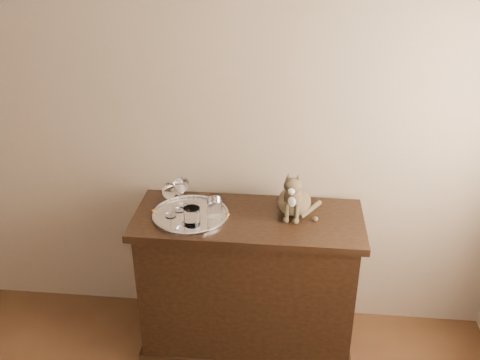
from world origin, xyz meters
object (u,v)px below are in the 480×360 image
object	(u,v)px
sideboard	(248,283)
tray	(191,215)
tumbler_c	(215,207)
wine_glass_c	(170,200)
tumbler_b	(192,216)
cat	(295,190)
wine_glass_a	(179,195)
wine_glass_b	(183,192)

from	to	relation	value
sideboard	tray	xyz separation A→B (m)	(-0.30, -0.02, 0.43)
tumbler_c	wine_glass_c	bearing A→B (deg)	-172.24
tumbler_b	tumbler_c	distance (m)	0.15
sideboard	tray	bearing A→B (deg)	-175.93
tumbler_b	cat	distance (m)	0.55
tumbler_b	tray	bearing A→B (deg)	105.61
cat	tray	bearing A→B (deg)	-162.96
tumbler_c	tray	bearing A→B (deg)	-175.11
wine_glass_c	tray	bearing A→B (deg)	11.28
sideboard	wine_glass_c	distance (m)	0.66
tray	wine_glass_a	distance (m)	0.12
sideboard	wine_glass_c	bearing A→B (deg)	-174.09
tumbler_c	cat	xyz separation A→B (m)	(0.41, 0.08, 0.08)
cat	sideboard	bearing A→B (deg)	-156.13
cat	tumbler_b	bearing A→B (deg)	-152.38
tumbler_b	tumbler_c	xyz separation A→B (m)	(0.10, 0.11, -0.00)
sideboard	wine_glass_b	world-z (taller)	wine_glass_b
wine_glass_b	tumbler_c	xyz separation A→B (m)	(0.18, -0.07, -0.04)
sideboard	wine_glass_b	bearing A→B (deg)	170.15
sideboard	tumbler_b	world-z (taller)	tumbler_b
wine_glass_c	tumbler_b	size ratio (longest dim) A/B	2.00
sideboard	tray	size ratio (longest dim) A/B	3.00
wine_glass_a	wine_glass_b	distance (m)	0.04
sideboard	wine_glass_c	world-z (taller)	wine_glass_c
tray	wine_glass_a	bearing A→B (deg)	148.04
cat	wine_glass_b	bearing A→B (deg)	-171.74
wine_glass_a	cat	distance (m)	0.60
wine_glass_b	tumbler_b	bearing A→B (deg)	-66.73
sideboard	tumbler_c	distance (m)	0.51
wine_glass_a	wine_glass_c	bearing A→B (deg)	-120.67
wine_glass_a	wine_glass_b	size ratio (longest dim) A/B	1.04
tumbler_b	wine_glass_b	bearing A→B (deg)	113.27
wine_glass_c	tumbler_b	bearing A→B (deg)	-30.67
tumbler_c	cat	world-z (taller)	cat
wine_glass_c	cat	bearing A→B (deg)	9.89
tumbler_c	wine_glass_b	bearing A→B (deg)	157.94
wine_glass_c	tumbler_c	world-z (taller)	wine_glass_c
wine_glass_b	tumbler_c	world-z (taller)	wine_glass_b
tray	tumbler_c	distance (m)	0.14
wine_glass_b	wine_glass_c	distance (m)	0.11
tray	wine_glass_a	world-z (taller)	wine_glass_a
tray	wine_glass_b	distance (m)	0.13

